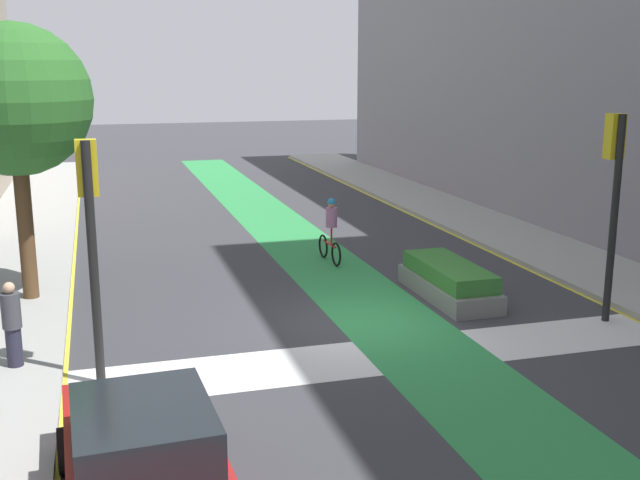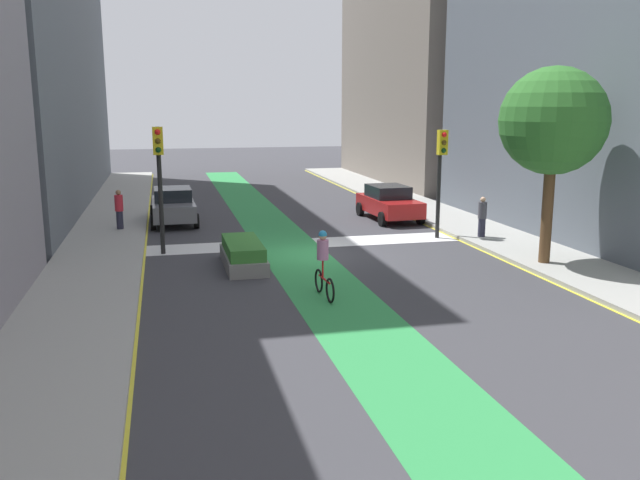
{
  "view_description": "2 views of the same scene",
  "coord_description": "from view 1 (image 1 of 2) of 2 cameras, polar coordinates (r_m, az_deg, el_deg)",
  "views": [
    {
      "loc": [
        -5.2,
        -15.11,
        5.49
      ],
      "look_at": [
        -0.0,
        2.72,
        1.25
      ],
      "focal_mm": 43.41,
      "sensor_mm": 36.0,
      "label": 1
    },
    {
      "loc": [
        5.2,
        22.38,
        5.23
      ],
      "look_at": [
        0.97,
        4.52,
        1.47
      ],
      "focal_mm": 37.28,
      "sensor_mm": 36.0,
      "label": 2
    }
  ],
  "objects": [
    {
      "name": "pedestrian_sidewalk_left_a",
      "position": [
        14.97,
        -21.75,
        -5.77
      ],
      "size": [
        0.34,
        0.34,
        1.57
      ],
      "color": "#262638",
      "rests_on": "sidewalk_left"
    },
    {
      "name": "crosswalk_band",
      "position": [
        15.13,
        5.07,
        -8.46
      ],
      "size": [
        12.0,
        1.8,
        0.01
      ],
      "primitive_type": "cube",
      "color": "silver",
      "rests_on": "ground_plane"
    },
    {
      "name": "cyclist_in_lane",
      "position": [
        21.68,
        0.79,
        0.82
      ],
      "size": [
        0.32,
        1.73,
        1.86
      ],
      "color": "black",
      "rests_on": "ground_plane"
    },
    {
      "name": "curb_stripe_right",
      "position": [
        19.59,
        19.5,
        -4.16
      ],
      "size": [
        0.16,
        60.0,
        0.01
      ],
      "primitive_type": "cube",
      "color": "yellow",
      "rests_on": "ground_plane"
    },
    {
      "name": "traffic_signal_near_left",
      "position": [
        13.63,
        -16.59,
        1.75
      ],
      "size": [
        0.35,
        0.52,
        4.26
      ],
      "color": "black",
      "rests_on": "ground_plane"
    },
    {
      "name": "traffic_signal_near_right",
      "position": [
        17.54,
        20.85,
        4.29
      ],
      "size": [
        0.35,
        0.52,
        4.48
      ],
      "color": "black",
      "rests_on": "ground_plane"
    },
    {
      "name": "car_red_left_near",
      "position": [
        9.97,
        -12.87,
        -15.55
      ],
      "size": [
        2.18,
        4.28,
        1.57
      ],
      "color": "#A51919",
      "rests_on": "ground_plane"
    },
    {
      "name": "curb_stripe_left",
      "position": [
        16.09,
        -18.26,
        -7.75
      ],
      "size": [
        0.16,
        60.0,
        0.01
      ],
      "primitive_type": "cube",
      "color": "yellow",
      "rests_on": "ground_plane"
    },
    {
      "name": "median_planter",
      "position": [
        18.81,
        9.47,
        -3.02
      ],
      "size": [
        1.24,
        3.4,
        0.85
      ],
      "color": "slate",
      "rests_on": "ground_plane"
    },
    {
      "name": "street_tree_near",
      "position": [
        18.66,
        -21.59,
        9.51
      ],
      "size": [
        3.4,
        3.4,
        6.27
      ],
      "color": "brown",
      "rests_on": "sidewalk_left"
    },
    {
      "name": "ground_plane",
      "position": [
        16.89,
        2.6,
        -6.12
      ],
      "size": [
        120.0,
        120.0,
        0.0
      ],
      "primitive_type": "plane",
      "color": "#38383D"
    },
    {
      "name": "bike_lane_paint",
      "position": [
        17.14,
        5.03,
        -5.86
      ],
      "size": [
        2.4,
        60.0,
        0.01
      ],
      "primitive_type": "cube",
      "color": "#2D8C47",
      "rests_on": "ground_plane"
    }
  ]
}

